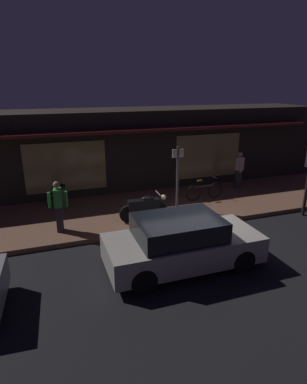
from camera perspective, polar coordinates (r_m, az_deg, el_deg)
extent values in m
plane|color=black|center=(10.20, 6.48, -8.94)|extent=(60.00, 60.00, 0.00)
cube|color=brown|center=(12.69, 0.69, -2.76)|extent=(18.00, 4.00, 0.15)
cube|color=black|center=(15.33, -3.64, 7.68)|extent=(18.00, 2.80, 3.60)
cube|color=olive|center=(13.50, -15.16, 4.26)|extent=(3.20, 0.04, 2.00)
cube|color=olive|center=(15.29, 9.57, 6.28)|extent=(3.20, 0.04, 2.00)
cube|color=#591919|center=(13.60, -1.81, 10.80)|extent=(16.20, 0.50, 0.12)
cylinder|color=black|center=(11.14, -4.49, -3.85)|extent=(0.60, 0.15, 0.60)
cylinder|color=black|center=(11.40, 0.93, -3.26)|extent=(0.60, 0.15, 0.60)
cube|color=black|center=(11.16, -1.76, -2.22)|extent=(1.11, 0.33, 0.36)
ellipsoid|color=black|center=(11.12, -1.03, -1.18)|extent=(0.45, 0.26, 0.20)
sphere|color=#F9EDB7|center=(11.28, 1.77, -0.91)|extent=(0.18, 0.18, 0.18)
cylinder|color=gray|center=(11.16, 0.80, -0.18)|extent=(0.06, 0.55, 0.03)
torus|color=black|center=(13.21, 7.09, -0.16)|extent=(0.66, 0.06, 0.66)
torus|color=black|center=(13.69, 10.79, 0.33)|extent=(0.66, 0.06, 0.66)
cube|color=black|center=(13.37, 9.02, 0.98)|extent=(0.90, 0.07, 0.06)
cube|color=brown|center=(13.17, 8.14, 1.99)|extent=(0.20, 0.09, 0.06)
cylinder|color=black|center=(13.48, 10.64, 2.59)|extent=(0.04, 0.42, 0.02)
cube|color=#28232D|center=(10.84, -16.19, -4.52)|extent=(0.24, 0.30, 0.85)
cube|color=#2D8C38|center=(10.59, -16.54, -0.96)|extent=(0.27, 0.41, 0.58)
sphere|color=#8C6647|center=(10.46, -16.75, 1.21)|extent=(0.22, 0.22, 0.22)
cylinder|color=#2D8C38|center=(10.59, -15.10, -1.22)|extent=(0.10, 0.10, 0.52)
cylinder|color=#2D8C38|center=(10.64, -17.89, -1.40)|extent=(0.10, 0.10, 0.52)
cube|color=#28232D|center=(15.18, 14.66, 2.24)|extent=(0.33, 0.28, 0.85)
cube|color=#B2AD9E|center=(15.01, 14.88, 4.86)|extent=(0.43, 0.33, 0.58)
sphere|color=tan|center=(14.92, 15.01, 6.43)|extent=(0.22, 0.22, 0.22)
cylinder|color=#B2AD9E|center=(14.78, 15.11, 4.36)|extent=(0.11, 0.11, 0.52)
cylinder|color=#B2AD9E|center=(15.27, 14.61, 4.84)|extent=(0.11, 0.11, 0.52)
cylinder|color=#47474C|center=(12.00, 4.24, 2.36)|extent=(0.09, 0.09, 2.40)
cube|color=beige|center=(11.77, 4.35, 6.81)|extent=(0.44, 0.03, 0.30)
cylinder|color=#2D4C33|center=(12.71, -16.17, -1.07)|extent=(0.44, 0.44, 0.85)
cylinder|color=black|center=(12.57, -16.36, 0.92)|extent=(0.48, 0.48, 0.08)
cylinder|color=black|center=(10.04, 10.39, -7.55)|extent=(0.64, 0.22, 0.64)
cylinder|color=black|center=(8.89, 15.40, -11.60)|extent=(0.64, 0.22, 0.64)
cylinder|color=black|center=(9.12, -4.80, -10.14)|extent=(0.64, 0.22, 0.64)
cylinder|color=black|center=(7.83, -1.77, -15.36)|extent=(0.64, 0.22, 0.64)
cube|color=#9E998E|center=(8.76, 5.19, -9.72)|extent=(4.11, 1.78, 0.68)
cube|color=black|center=(8.46, 4.37, -6.61)|extent=(2.21, 1.61, 0.64)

